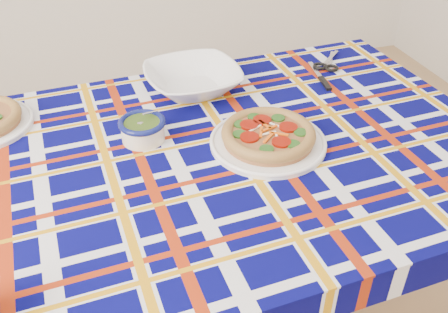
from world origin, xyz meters
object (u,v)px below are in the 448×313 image
object	(u,v)px
dining_table	(206,176)
pesto_bowl	(142,128)
serving_bowl	(193,80)
main_focaccia_plate	(268,135)

from	to	relation	value
dining_table	pesto_bowl	distance (m)	0.21
serving_bowl	dining_table	bearing A→B (deg)	-98.92
main_focaccia_plate	serving_bowl	size ratio (longest dim) A/B	1.08
dining_table	serving_bowl	xyz separation A→B (m)	(0.05, 0.34, 0.11)
dining_table	pesto_bowl	size ratio (longest dim) A/B	12.99
dining_table	serving_bowl	bearing A→B (deg)	77.55
main_focaccia_plate	pesto_bowl	world-z (taller)	pesto_bowl
dining_table	main_focaccia_plate	xyz separation A→B (m)	(0.17, -0.01, 0.11)
main_focaccia_plate	pesto_bowl	size ratio (longest dim) A/B	2.53
main_focaccia_plate	pesto_bowl	bearing A→B (deg)	159.04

